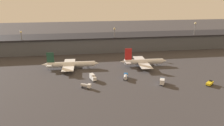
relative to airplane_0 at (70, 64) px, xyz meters
name	(u,v)px	position (x,y,z in m)	size (l,w,h in m)	color
ground	(126,79)	(35.03, -25.04, -3.19)	(600.00, 600.00, 0.00)	#383538
terminal_building	(109,42)	(35.03, 52.32, 3.77)	(259.29, 30.32, 13.84)	#4C515B
airplane_0	(70,64)	(0.00, 0.00, 0.00)	(40.49, 28.13, 12.31)	white
airplane_1	(143,62)	(52.73, -1.43, 0.02)	(35.41, 30.87, 13.54)	silver
service_vehicle_0	(126,76)	(34.51, -25.01, -1.46)	(4.00, 7.52, 2.92)	#195199
service_vehicle_1	(162,81)	(53.89, -36.49, -1.24)	(4.93, 6.87, 3.53)	#195199
service_vehicle_2	(93,77)	(14.09, -24.14, -1.11)	(4.04, 6.92, 3.79)	white
service_vehicle_3	(210,83)	(80.75, -41.88, -1.89)	(6.11, 5.72, 2.76)	gold
service_vehicle_4	(86,86)	(9.58, -35.32, -1.59)	(6.02, 4.65, 2.79)	white
lamp_post_0	(22,40)	(-40.71, 39.75, 10.68)	(1.80, 1.80, 21.35)	slate
lamp_post_1	(114,37)	(37.77, 39.75, 11.25)	(1.80, 1.80, 22.36)	slate
lamp_post_2	(194,32)	(113.40, 39.75, 13.06)	(1.80, 1.80, 25.63)	slate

